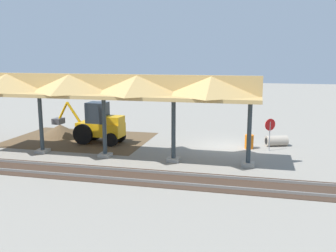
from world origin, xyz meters
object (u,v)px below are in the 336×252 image
at_px(concrete_pipe, 276,141).
at_px(traffic_barrel, 249,142).
at_px(stop_sign, 270,128).
at_px(backhoe, 99,125).

bearing_deg(concrete_pipe, traffic_barrel, 33.28).
height_order(stop_sign, backhoe, backhoe).
distance_m(backhoe, concrete_pipe, 12.07).
relative_size(stop_sign, traffic_barrel, 2.28).
xyz_separation_m(stop_sign, traffic_barrel, (1.25, -0.25, -1.02)).
bearing_deg(traffic_barrel, backhoe, 4.37).
bearing_deg(traffic_barrel, stop_sign, 168.52).
xyz_separation_m(stop_sign, backhoe, (11.37, 0.52, -0.20)).
xyz_separation_m(backhoe, traffic_barrel, (-10.12, -0.77, -0.82)).
relative_size(stop_sign, concrete_pipe, 1.31).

